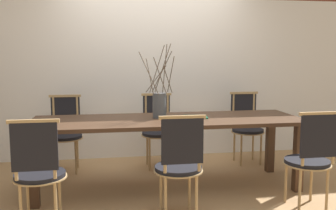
{
  "coord_description": "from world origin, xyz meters",
  "views": [
    {
      "loc": [
        -0.66,
        -3.96,
        1.45
      ],
      "look_at": [
        0.0,
        0.0,
        0.92
      ],
      "focal_mm": 40.0,
      "sensor_mm": 36.0,
      "label": 1
    }
  ],
  "objects_px": {
    "dining_table": "(168,127)",
    "book_stack": "(195,117)",
    "vase_centerpiece": "(160,104)",
    "chair_near_center": "(310,157)",
    "chair_far_center": "(246,125)"
  },
  "relations": [
    {
      "from": "dining_table",
      "to": "chair_near_center",
      "type": "relative_size",
      "value": 3.05
    },
    {
      "from": "chair_far_center",
      "to": "dining_table",
      "type": "bearing_deg",
      "value": 33.74
    },
    {
      "from": "chair_far_center",
      "to": "book_stack",
      "type": "bearing_deg",
      "value": 41.12
    },
    {
      "from": "chair_far_center",
      "to": "book_stack",
      "type": "height_order",
      "value": "chair_far_center"
    },
    {
      "from": "dining_table",
      "to": "chair_near_center",
      "type": "bearing_deg",
      "value": -33.82
    },
    {
      "from": "dining_table",
      "to": "vase_centerpiece",
      "type": "relative_size",
      "value": 3.6
    },
    {
      "from": "dining_table",
      "to": "vase_centerpiece",
      "type": "bearing_deg",
      "value": 137.33
    },
    {
      "from": "chair_near_center",
      "to": "chair_far_center",
      "type": "bearing_deg",
      "value": 89.86
    },
    {
      "from": "chair_near_center",
      "to": "book_stack",
      "type": "height_order",
      "value": "chair_near_center"
    },
    {
      "from": "dining_table",
      "to": "book_stack",
      "type": "bearing_deg",
      "value": 3.3
    },
    {
      "from": "chair_near_center",
      "to": "chair_far_center",
      "type": "height_order",
      "value": "same"
    },
    {
      "from": "dining_table",
      "to": "chair_far_center",
      "type": "height_order",
      "value": "chair_far_center"
    },
    {
      "from": "vase_centerpiece",
      "to": "book_stack",
      "type": "bearing_deg",
      "value": -8.48
    },
    {
      "from": "vase_centerpiece",
      "to": "book_stack",
      "type": "distance_m",
      "value": 0.42
    },
    {
      "from": "dining_table",
      "to": "chair_near_center",
      "type": "distance_m",
      "value": 1.47
    }
  ]
}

